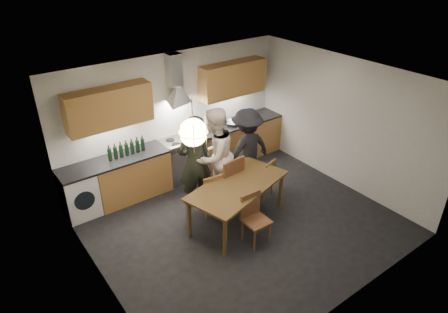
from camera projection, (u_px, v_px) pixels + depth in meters
ground at (241, 222)px, 7.17m from camera, size 5.00×5.00×0.00m
room_shell at (244, 137)px, 6.35m from camera, size 5.02×4.52×2.61m
counter_run at (185, 158)px, 8.34m from camera, size 5.00×0.62×0.90m
range_stove at (184, 158)px, 8.33m from camera, size 0.90×0.60×0.92m
wall_fixtures at (177, 92)px, 7.73m from camera, size 4.30×0.54×1.10m
pendant_lamp at (193, 132)px, 5.57m from camera, size 0.43×0.43×0.70m
dining_table at (238, 189)px, 6.87m from camera, size 2.02×1.38×0.78m
chair_back_left at (211, 192)px, 7.15m from camera, size 0.44×0.44×0.86m
chair_back_mid at (229, 179)px, 7.30m from camera, size 0.52×0.52×1.06m
chair_back_right at (266, 176)px, 7.66m from camera, size 0.46×0.46×0.81m
chair_front at (253, 215)px, 6.53m from camera, size 0.41×0.41×0.88m
person_left at (195, 162)px, 7.24m from camera, size 0.72×0.52×1.83m
person_mid at (215, 156)px, 7.42m from camera, size 1.08×0.95×1.86m
person_right at (247, 149)px, 7.83m from camera, size 1.09×0.63×1.69m
mixing_bowl at (232, 123)px, 8.71m from camera, size 0.42×0.42×0.08m
stock_pot at (245, 118)px, 8.90m from camera, size 0.22×0.22×0.13m
wine_bottles at (126, 148)px, 7.42m from camera, size 0.74×0.07×0.31m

